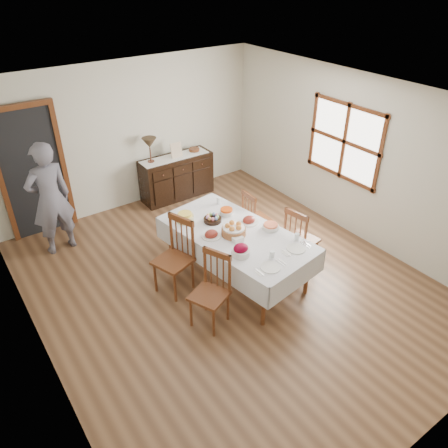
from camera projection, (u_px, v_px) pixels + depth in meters
ground at (228, 283)px, 6.26m from camera, size 6.00×6.00×0.00m
room_shell at (200, 171)px, 5.62m from camera, size 5.02×6.02×2.65m
dining_table at (236, 238)px, 6.05m from camera, size 1.44×2.34×0.76m
chair_left_near at (211, 289)px, 5.37m from camera, size 0.55×0.55×1.00m
chair_left_far at (176, 255)px, 5.91m from camera, size 0.57×0.57×1.09m
chair_right_near at (300, 238)px, 6.34m from camera, size 0.48×0.48×1.00m
chair_right_far at (255, 217)px, 6.92m from camera, size 0.40×0.40×0.92m
sideboard at (177, 177)px, 8.30m from camera, size 1.38×0.50×0.83m
person at (49, 195)px, 6.50m from camera, size 0.64×0.45×1.92m
bread_basket at (234, 230)px, 5.93m from camera, size 0.33×0.33×0.18m
egg_basket at (213, 219)px, 6.24m from camera, size 0.26×0.26×0.11m
ham_platter_a at (211, 235)px, 5.91m from camera, size 0.27×0.27×0.11m
ham_platter_b at (249, 220)px, 6.23m from camera, size 0.28×0.28×0.11m
beet_bowl at (241, 250)px, 5.53m from camera, size 0.24×0.24×0.16m
carrot_bowl at (227, 212)px, 6.40m from camera, size 0.20×0.20×0.10m
pineapple_bowl at (185, 217)px, 6.24m from camera, size 0.25×0.25×0.13m
casserole_dish at (271, 227)px, 6.07m from camera, size 0.23×0.23×0.08m
butter_dish at (238, 239)px, 5.80m from camera, size 0.15×0.11×0.07m
setting_left at (271, 263)px, 5.38m from camera, size 0.44×0.31×0.10m
setting_right at (296, 245)px, 5.72m from camera, size 0.44×0.31×0.10m
glass_far_a at (190, 215)px, 6.32m from camera, size 0.07×0.07×0.09m
glass_far_b at (218, 201)px, 6.67m from camera, size 0.06×0.06×0.11m
runner at (175, 157)px, 8.05m from camera, size 1.30×0.35×0.01m
table_lamp at (149, 144)px, 7.68m from camera, size 0.26×0.26×0.46m
picture_frame at (176, 150)px, 7.98m from camera, size 0.22×0.08×0.28m
deco_bowl at (194, 150)px, 8.29m from camera, size 0.20×0.20×0.06m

